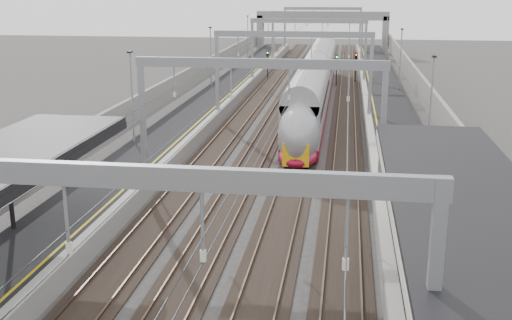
% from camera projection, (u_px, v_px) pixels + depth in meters
% --- Properties ---
extents(platform_left, '(4.00, 120.00, 1.00)m').
position_uv_depth(platform_left, '(206.00, 109.00, 57.31)').
color(platform_left, black).
rests_on(platform_left, ground).
extents(platform_right, '(4.00, 120.00, 1.00)m').
position_uv_depth(platform_right, '(388.00, 113.00, 55.15)').
color(platform_right, black).
rests_on(platform_right, ground).
extents(tracks, '(11.40, 140.00, 0.20)m').
position_uv_depth(tracks, '(295.00, 116.00, 56.35)').
color(tracks, black).
rests_on(tracks, ground).
extents(overhead_line, '(13.00, 140.00, 6.60)m').
position_uv_depth(overhead_line, '(302.00, 40.00, 61.06)').
color(overhead_line, gray).
rests_on(overhead_line, platform_left).
extents(canopy_right, '(4.40, 30.00, 4.24)m').
position_uv_depth(canopy_right, '(510.00, 279.00, 13.81)').
color(canopy_right, black).
rests_on(canopy_right, platform_right).
extents(overbridge, '(22.00, 2.20, 6.90)m').
position_uv_depth(overbridge, '(322.00, 21.00, 107.48)').
color(overbridge, gray).
rests_on(overbridge, ground).
extents(wall_left, '(0.30, 120.00, 3.20)m').
position_uv_depth(wall_left, '(171.00, 96.00, 57.45)').
color(wall_left, gray).
rests_on(wall_left, ground).
extents(wall_right, '(0.30, 120.00, 3.20)m').
position_uv_depth(wall_right, '(427.00, 102.00, 54.42)').
color(wall_right, gray).
rests_on(wall_right, ground).
extents(train, '(2.58, 46.93, 4.08)m').
position_uv_depth(train, '(315.00, 87.00, 59.35)').
color(train, maroon).
rests_on(train, ground).
extents(signal_green, '(0.32, 0.32, 3.48)m').
position_uv_depth(signal_green, '(268.00, 60.00, 77.79)').
color(signal_green, black).
rests_on(signal_green, ground).
extents(signal_red_near, '(0.32, 0.32, 3.48)m').
position_uv_depth(signal_red_near, '(337.00, 64.00, 73.21)').
color(signal_red_near, black).
rests_on(signal_red_near, ground).
extents(signal_red_far, '(0.32, 0.32, 3.48)m').
position_uv_depth(signal_red_far, '(356.00, 62.00, 75.61)').
color(signal_red_far, black).
rests_on(signal_red_far, ground).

